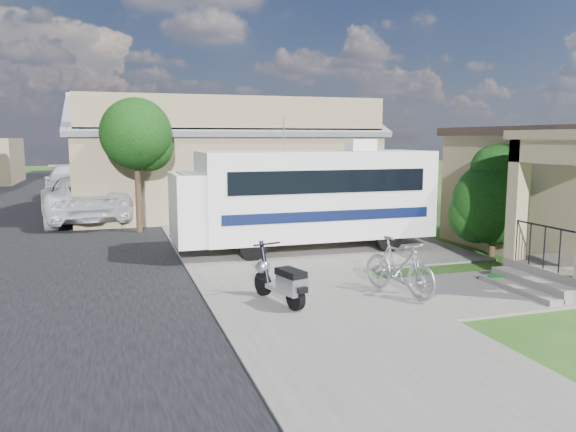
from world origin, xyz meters
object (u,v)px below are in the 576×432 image
object	(u,v)px
bicycle	(399,269)
van	(72,183)
shrub	(495,199)
motorhome	(306,195)
pickup_truck	(83,198)
scooter	(282,282)
garden_hose	(497,281)

from	to	relation	value
bicycle	van	size ratio (longest dim) A/B	0.31
shrub	motorhome	bearing A→B (deg)	155.34
motorhome	pickup_truck	bearing A→B (deg)	127.82
scooter	van	xyz separation A→B (m)	(-4.95, 20.82, 0.42)
scooter	pickup_truck	bearing A→B (deg)	92.10
shrub	scooter	xyz separation A→B (m)	(-6.99, -2.85, -1.07)
pickup_truck	shrub	bearing A→B (deg)	130.14
pickup_truck	van	xyz separation A→B (m)	(-0.84, 7.60, 0.02)
motorhome	shrub	bearing A→B (deg)	-24.66
pickup_truck	garden_hose	bearing A→B (deg)	118.25
motorhome	scooter	world-z (taller)	motorhome
shrub	pickup_truck	bearing A→B (deg)	136.95
bicycle	pickup_truck	distance (m)	14.84
motorhome	shrub	world-z (taller)	motorhome
motorhome	van	xyz separation A→B (m)	(-7.20, 15.79, -0.69)
shrub	van	world-z (taller)	shrub
scooter	van	bearing A→B (deg)	88.21
scooter	pickup_truck	xyz separation A→B (m)	(-4.11, 13.22, 0.40)
motorhome	garden_hose	bearing A→B (deg)	-60.04
motorhome	garden_hose	distance (m)	5.83
bicycle	garden_hose	distance (m)	2.65
pickup_truck	van	distance (m)	7.65
shrub	garden_hose	xyz separation A→B (m)	(-1.93, -2.69, -1.49)
bicycle	pickup_truck	bearing A→B (deg)	99.06
scooter	garden_hose	world-z (taller)	scooter
shrub	pickup_truck	size ratio (longest dim) A/B	0.48
pickup_truck	van	world-z (taller)	van
motorhome	van	world-z (taller)	motorhome
bicycle	pickup_truck	world-z (taller)	pickup_truck
motorhome	scooter	xyz separation A→B (m)	(-2.25, -5.03, -1.11)
bicycle	pickup_truck	xyz separation A→B (m)	(-6.58, 13.30, 0.32)
motorhome	bicycle	world-z (taller)	motorhome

